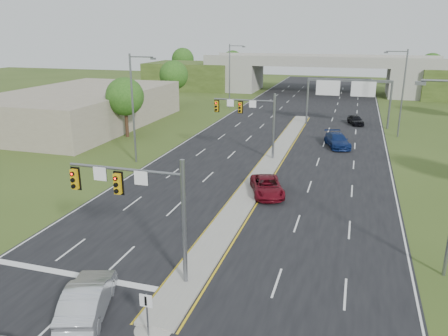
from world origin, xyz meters
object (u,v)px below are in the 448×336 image
Objects in this scene: signal_mast_far at (253,115)px; car_far_a at (267,186)px; sign_gantry at (347,90)px; overpass at (320,77)px; signal_mast_near at (143,198)px; car_far_c at (356,120)px; car_far_b at (337,140)px; keep_right_sign at (147,308)px; car_silver at (88,298)px.

signal_mast_far is 1.35× the size of car_far_a.
sign_gantry is 35.75m from overpass.
signal_mast_near reaches higher than car_far_c.
sign_gantry is at bearing 70.70° from car_far_b.
car_far_c is at bearing 80.93° from keep_right_sign.
car_far_a is at bearing -124.20° from car_silver.
car_far_b is (-0.42, -12.48, -4.43)m from sign_gantry.
keep_right_sign is 37.51m from car_far_b.
car_far_b is 1.35× the size of car_far_c.
keep_right_sign is 0.42× the size of car_far_a.
signal_mast_near is at bearing -127.41° from car_silver.
overpass is (2.26, 80.07, -1.17)m from signal_mast_near.
car_silver is at bearing -108.48° from signal_mast_near.
overpass is 14.71× the size of car_far_b.
signal_mast_far is 21.91m from sign_gantry.
sign_gantry is 2.23× the size of car_far_a.
sign_gantry reaches higher than car_silver.
car_far_c is at bearing -76.31° from overpass.
car_far_c is (1.47, 1.61, -4.53)m from sign_gantry.
overpass is at bearing 100.79° from sign_gantry.
sign_gantry is 49.97m from car_silver.
sign_gantry is at bearing 60.63° from car_far_a.
car_silver is at bearing -124.96° from car_far_a.
car_far_a is 18.53m from car_far_b.
keep_right_sign is (2.26, -4.45, -3.21)m from signal_mast_near.
keep_right_sign is at bearing -97.70° from sign_gantry.
car_far_a is (3.76, 14.61, -3.98)m from signal_mast_near.
sign_gantry is (8.95, 44.99, 0.51)m from signal_mast_near.
overpass reaches higher than keep_right_sign.
car_far_b is at bearing 80.39° from keep_right_sign.
signal_mast_far is 1.74× the size of car_far_c.
car_far_b is at bearing 41.41° from signal_mast_far.
signal_mast_far reaches higher than car_far_b.
signal_mast_far reaches higher than car_far_c.
signal_mast_far is at bearing -114.11° from sign_gantry.
overpass reaches higher than signal_mast_near.
overpass is at bearing 71.63° from car_far_a.
keep_right_sign reaches higher than car_far_b.
car_far_a is at bearing -119.06° from car_far_c.
sign_gantry is at bearing -79.21° from overpass.
keep_right_sign is 0.43× the size of car_silver.
signal_mast_far is at bearing 90.23° from car_far_a.
signal_mast_far reaches higher than keep_right_sign.
sign_gantry reaches higher than car_far_a.
overpass is 15.62× the size of car_silver.
signal_mast_far is 12.02m from car_far_b.
signal_mast_near is 0.60× the size of sign_gantry.
overpass is 65.54m from car_far_a.
car_silver is (-3.51, 0.73, -0.65)m from keep_right_sign.
overpass is at bearing 87.65° from signal_mast_far.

